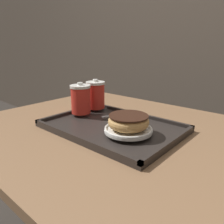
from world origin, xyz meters
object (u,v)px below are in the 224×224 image
(coffee_cup_front, at_px, (81,99))
(coffee_cup_rear, at_px, (96,95))
(spoon, at_px, (129,114))
(donut_chocolate_glazed, at_px, (128,121))

(coffee_cup_front, distance_m, coffee_cup_rear, 0.09)
(coffee_cup_front, xyz_separation_m, coffee_cup_rear, (-0.01, 0.09, 0.00))
(coffee_cup_front, bearing_deg, spoon, 32.79)
(donut_chocolate_glazed, relative_size, spoon, 0.96)
(coffee_cup_rear, bearing_deg, coffee_cup_front, -85.56)
(spoon, bearing_deg, coffee_cup_front, 154.73)
(coffee_cup_front, relative_size, donut_chocolate_glazed, 0.95)
(coffee_cup_rear, distance_m, spoon, 0.18)
(coffee_cup_front, height_order, donut_chocolate_glazed, coffee_cup_front)
(coffee_cup_front, xyz_separation_m, spoon, (0.16, 0.11, -0.05))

